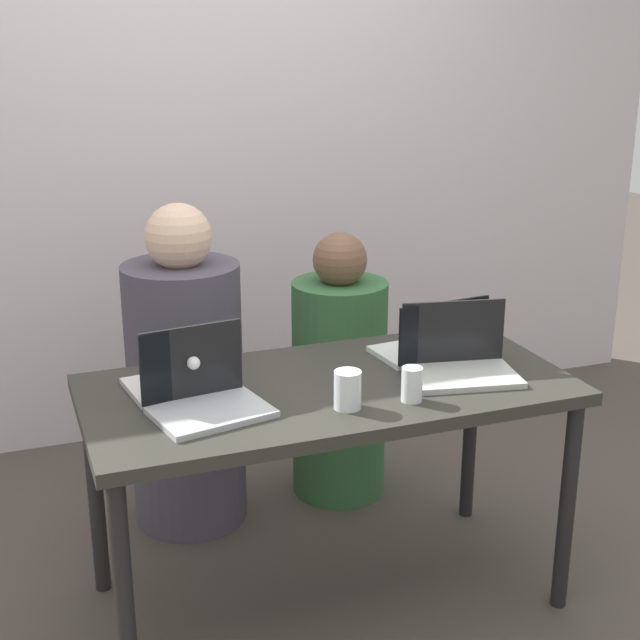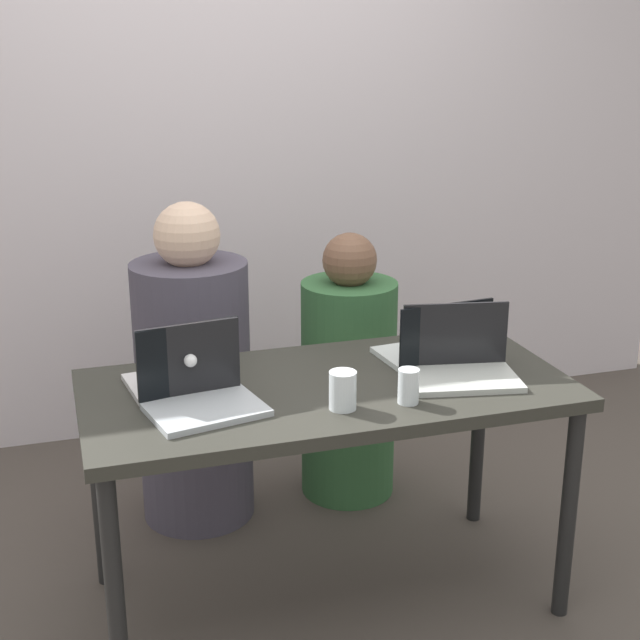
{
  "view_description": "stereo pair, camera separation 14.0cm",
  "coord_description": "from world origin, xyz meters",
  "px_view_note": "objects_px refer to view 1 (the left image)",
  "views": [
    {
      "loc": [
        -0.89,
        -2.32,
        1.75
      ],
      "look_at": [
        0.0,
        0.07,
        0.93
      ],
      "focal_mm": 50.0,
      "sensor_mm": 36.0,
      "label": 1
    },
    {
      "loc": [
        -0.76,
        -2.37,
        1.75
      ],
      "look_at": [
        0.0,
        0.07,
        0.93
      ],
      "focal_mm": 50.0,
      "sensor_mm": 36.0,
      "label": 2
    }
  ],
  "objects_px": {
    "person_on_left": "(186,385)",
    "water_glass_right": "(412,386)",
    "laptop_front_left": "(204,394)",
    "water_glass_center": "(348,392)",
    "laptop_front_right": "(459,360)",
    "laptop_back_left": "(184,377)",
    "person_on_right": "(339,380)",
    "laptop_back_right": "(431,344)"
  },
  "relations": [
    {
      "from": "person_on_left",
      "to": "water_glass_right",
      "type": "height_order",
      "value": "person_on_left"
    },
    {
      "from": "laptop_front_left",
      "to": "water_glass_center",
      "type": "height_order",
      "value": "laptop_front_left"
    },
    {
      "from": "laptop_front_right",
      "to": "laptop_back_left",
      "type": "xyz_separation_m",
      "value": [
        -0.82,
        0.15,
        0.0
      ]
    },
    {
      "from": "person_on_left",
      "to": "water_glass_right",
      "type": "xyz_separation_m",
      "value": [
        0.48,
        -0.87,
        0.26
      ]
    },
    {
      "from": "person_on_right",
      "to": "water_glass_center",
      "type": "relative_size",
      "value": 9.54
    },
    {
      "from": "laptop_front_right",
      "to": "laptop_front_left",
      "type": "relative_size",
      "value": 1.04
    },
    {
      "from": "person_on_left",
      "to": "water_glass_center",
      "type": "xyz_separation_m",
      "value": [
        0.29,
        -0.85,
        0.26
      ]
    },
    {
      "from": "laptop_back_left",
      "to": "person_on_left",
      "type": "bearing_deg",
      "value": -108.84
    },
    {
      "from": "person_on_left",
      "to": "laptop_back_left",
      "type": "relative_size",
      "value": 3.66
    },
    {
      "from": "person_on_right",
      "to": "laptop_back_left",
      "type": "bearing_deg",
      "value": 41.35
    },
    {
      "from": "laptop_back_left",
      "to": "person_on_right",
      "type": "bearing_deg",
      "value": -148.33
    },
    {
      "from": "person_on_right",
      "to": "water_glass_center",
      "type": "bearing_deg",
      "value": 72.2
    },
    {
      "from": "person_on_right",
      "to": "laptop_front_right",
      "type": "xyz_separation_m",
      "value": [
        0.1,
        -0.73,
        0.33
      ]
    },
    {
      "from": "person_on_left",
      "to": "water_glass_right",
      "type": "relative_size",
      "value": 11.8
    },
    {
      "from": "person_on_left",
      "to": "laptop_front_right",
      "type": "relative_size",
      "value": 3.28
    },
    {
      "from": "person_on_left",
      "to": "laptop_front_left",
      "type": "xyz_separation_m",
      "value": [
        -0.09,
        -0.72,
        0.26
      ]
    },
    {
      "from": "person_on_right",
      "to": "laptop_front_left",
      "type": "relative_size",
      "value": 3.0
    },
    {
      "from": "laptop_front_left",
      "to": "water_glass_right",
      "type": "height_order",
      "value": "laptop_front_left"
    },
    {
      "from": "laptop_back_left",
      "to": "laptop_front_left",
      "type": "xyz_separation_m",
      "value": [
        0.03,
        -0.14,
        -0.0
      ]
    },
    {
      "from": "person_on_right",
      "to": "laptop_back_right",
      "type": "height_order",
      "value": "person_on_right"
    },
    {
      "from": "laptop_back_right",
      "to": "water_glass_right",
      "type": "relative_size",
      "value": 3.4
    },
    {
      "from": "laptop_back_left",
      "to": "laptop_back_right",
      "type": "xyz_separation_m",
      "value": [
        0.82,
        0.02,
        -0.0
      ]
    },
    {
      "from": "laptop_front_right",
      "to": "laptop_back_left",
      "type": "height_order",
      "value": "laptop_back_left"
    },
    {
      "from": "person_on_left",
      "to": "laptop_front_left",
      "type": "relative_size",
      "value": 3.42
    },
    {
      "from": "laptop_back_left",
      "to": "water_glass_center",
      "type": "height_order",
      "value": "laptop_back_left"
    },
    {
      "from": "person_on_right",
      "to": "water_glass_right",
      "type": "height_order",
      "value": "person_on_right"
    },
    {
      "from": "laptop_front_right",
      "to": "water_glass_right",
      "type": "relative_size",
      "value": 3.6
    },
    {
      "from": "person_on_left",
      "to": "water_glass_center",
      "type": "relative_size",
      "value": 10.89
    },
    {
      "from": "person_on_left",
      "to": "person_on_right",
      "type": "height_order",
      "value": "person_on_left"
    },
    {
      "from": "water_glass_right",
      "to": "laptop_front_right",
      "type": "bearing_deg",
      "value": 30.53
    },
    {
      "from": "laptop_front_right",
      "to": "laptop_back_left",
      "type": "relative_size",
      "value": 1.12
    },
    {
      "from": "person_on_left",
      "to": "laptop_front_left",
      "type": "height_order",
      "value": "person_on_left"
    },
    {
      "from": "person_on_right",
      "to": "water_glass_center",
      "type": "xyz_separation_m",
      "value": [
        -0.31,
        -0.85,
        0.33
      ]
    },
    {
      "from": "laptop_back_right",
      "to": "water_glass_center",
      "type": "bearing_deg",
      "value": 29.54
    },
    {
      "from": "water_glass_center",
      "to": "person_on_left",
      "type": "bearing_deg",
      "value": 108.58
    },
    {
      "from": "laptop_back_right",
      "to": "laptop_front_left",
      "type": "height_order",
      "value": "laptop_front_left"
    },
    {
      "from": "person_on_left",
      "to": "person_on_right",
      "type": "relative_size",
      "value": 1.14
    },
    {
      "from": "laptop_front_right",
      "to": "laptop_back_left",
      "type": "distance_m",
      "value": 0.84
    },
    {
      "from": "person_on_left",
      "to": "laptop_front_left",
      "type": "distance_m",
      "value": 0.78
    },
    {
      "from": "person_on_left",
      "to": "laptop_back_left",
      "type": "bearing_deg",
      "value": 89.68
    },
    {
      "from": "laptop_front_right",
      "to": "water_glass_right",
      "type": "bearing_deg",
      "value": -138.62
    },
    {
      "from": "person_on_left",
      "to": "laptop_front_left",
      "type": "bearing_deg",
      "value": 93.94
    }
  ]
}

